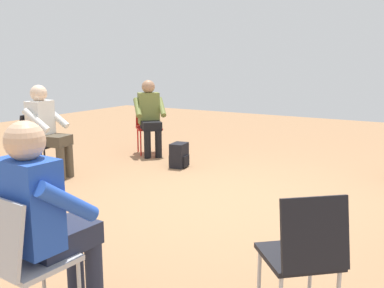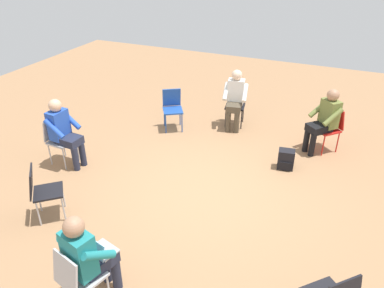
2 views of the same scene
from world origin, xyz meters
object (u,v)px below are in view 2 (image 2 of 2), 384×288
Objects in this scene: chair_south at (236,102)px; chair_southwest at (330,126)px; chair_east at (58,138)px; person_in_white at (235,97)px; backpack_near_laptop_user at (286,160)px; person_with_laptop at (88,254)px; person_in_blue at (63,130)px; person_in_olive at (325,118)px; chair_southeast at (172,106)px; chair_northeast at (42,189)px; chair_north at (77,277)px.

chair_south and chair_southwest have the same top height.
person_in_white is (-2.44, -2.63, 0.20)m from chair_east.
chair_south reaches higher than backpack_near_laptop_user.
chair_southwest is 0.69× the size of person_in_white.
person_with_laptop is 1.00× the size of person_in_blue.
chair_east is at bearing 36.76° from person_in_white.
chair_south is at bearing 28.67° from person_in_olive.
person_with_laptop is (2.04, 4.62, 0.20)m from chair_southwest.
chair_south is at bearing 32.82° from chair_southwest.
chair_southwest is at bearing 154.48° from chair_southeast.
backpack_near_laptop_user is at bearing 105.33° from person_in_olive.
chair_east is at bearing 26.87° from chair_southeast.
backpack_near_laptop_user is at bearing 114.25° from chair_east.
chair_northeast is 0.69× the size of person_with_laptop.
chair_south is 1.00× the size of chair_southeast.
person_in_olive is 4.71m from person_in_blue.
person_in_blue is (1.08, 2.07, 0.20)m from chair_southeast.
person_in_white reaches higher than chair_east.
chair_north is at bearing 78.43° from chair_south.
chair_north is 3.20m from person_in_blue.
backpack_near_laptop_user is (-1.45, -3.62, -0.53)m from person_with_laptop.
person_with_laptop is at bearing 68.23° from backpack_near_laptop_user.
backpack_near_laptop_user is (-1.49, -3.78, -0.34)m from chair_north.
chair_east is 1.00× the size of chair_south.
chair_north is 1.80m from chair_northeast.
person_with_laptop reaches higher than chair_southwest.
chair_south is 1.37m from chair_southeast.
chair_southeast and chair_north have the same top height.
chair_southwest is at bearing -120.68° from backpack_near_laptop_user.
chair_east and chair_north have the same top height.
chair_south is 5.01m from person_with_laptop.
chair_southeast is 4.56m from chair_north.
chair_south is 1.00× the size of chair_northeast.
chair_east is 1.00× the size of chair_north.
person_in_blue is at bearing 166.02° from chair_northeast.
chair_east reaches higher than backpack_near_laptop_user.
person_with_laptop and person_in_white have the same top height.
person_in_white and person_in_olive have the same top height.
chair_east and chair_south have the same top height.
person_in_blue reaches higher than chair_southeast.
chair_east is at bearing 149.13° from chair_north.
chair_southwest is 2.36× the size of backpack_near_laptop_user.
person_with_laptop reaches higher than backpack_near_laptop_user.
chair_south and chair_southeast have the same top height.
chair_southeast is 0.69× the size of person_in_olive.
chair_southeast is 2.65m from backpack_near_laptop_user.
chair_east is 0.69× the size of person_with_laptop.
chair_southeast is 0.69× the size of person_with_laptop.
chair_southeast is 1.00× the size of chair_north.
chair_southwest is at bearing 163.07° from person_in_white.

